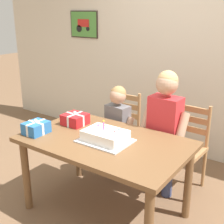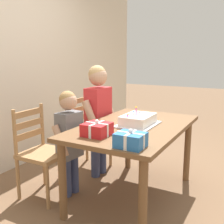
{
  "view_description": "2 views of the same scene",
  "coord_description": "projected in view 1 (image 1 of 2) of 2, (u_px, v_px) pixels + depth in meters",
  "views": [
    {
      "loc": [
        1.45,
        -1.97,
        1.84
      ],
      "look_at": [
        -0.04,
        0.17,
        0.96
      ],
      "focal_mm": 48.48,
      "sensor_mm": 36.0,
      "label": 1
    },
    {
      "loc": [
        -2.41,
        -1.08,
        1.43
      ],
      "look_at": [
        -0.02,
        0.24,
        0.87
      ],
      "focal_mm": 44.86,
      "sensor_mm": 36.0,
      "label": 2
    }
  ],
  "objects": [
    {
      "name": "gift_box_red_large",
      "position": [
        36.0,
        128.0,
        2.79
      ],
      "size": [
        0.19,
        0.22,
        0.14
      ],
      "color": "#286BB7",
      "rests_on": "dining_table"
    },
    {
      "name": "chair_left",
      "position": [
        119.0,
        130.0,
        3.63
      ],
      "size": [
        0.42,
        0.42,
        0.92
      ],
      "color": "#A87A4C",
      "rests_on": "ground"
    },
    {
      "name": "child_older",
      "position": [
        165.0,
        122.0,
        2.95
      ],
      "size": [
        0.48,
        0.28,
        1.31
      ],
      "color": "#38426B",
      "rests_on": "ground"
    },
    {
      "name": "child_younger",
      "position": [
        118.0,
        124.0,
        3.3
      ],
      "size": [
        0.41,
        0.24,
        1.08
      ],
      "color": "#38426B",
      "rests_on": "ground"
    },
    {
      "name": "back_wall",
      "position": [
        183.0,
        55.0,
        3.8
      ],
      "size": [
        6.4,
        0.11,
        2.6
      ],
      "color": "beige",
      "rests_on": "ground"
    },
    {
      "name": "chair_right",
      "position": [
        183.0,
        147.0,
        3.18
      ],
      "size": [
        0.44,
        0.44,
        0.92
      ],
      "color": "#A87A4C",
      "rests_on": "ground"
    },
    {
      "name": "birthday_cake",
      "position": [
        105.0,
        136.0,
        2.62
      ],
      "size": [
        0.44,
        0.34,
        0.19
      ],
      "color": "silver",
      "rests_on": "dining_table"
    },
    {
      "name": "gift_box_beside_cake",
      "position": [
        75.0,
        119.0,
        3.01
      ],
      "size": [
        0.22,
        0.21,
        0.14
      ],
      "color": "red",
      "rests_on": "dining_table"
    },
    {
      "name": "ground_plane",
      "position": [
        106.0,
        211.0,
        2.91
      ],
      "size": [
        20.0,
        20.0,
        0.0
      ],
      "primitive_type": "plane",
      "color": "brown"
    },
    {
      "name": "dining_table",
      "position": [
        105.0,
        150.0,
        2.7
      ],
      "size": [
        1.47,
        0.91,
        0.75
      ],
      "color": "brown",
      "rests_on": "ground"
    }
  ]
}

